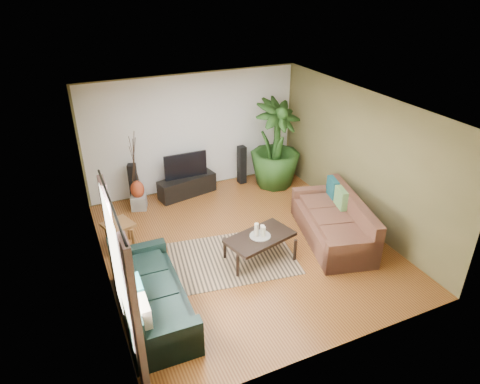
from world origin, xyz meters
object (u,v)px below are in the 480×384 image
sofa_right (332,219)px  television (186,165)px  tv_stand (187,186)px  speaker_right (242,165)px  vase (137,190)px  side_table (120,235)px  coffee_table (260,248)px  sofa_left (151,291)px  pedestal (139,202)px  speaker_left (134,184)px  potted_plant (275,144)px

sofa_right → television: (-1.98, 2.88, 0.31)m
tv_stand → speaker_right: speaker_right is taller
sofa_right → vase: sofa_right is taller
speaker_right → side_table: bearing=-157.9°
coffee_table → vase: vase is taller
side_table → coffee_table: bearing=-32.4°
sofa_left → pedestal: size_ratio=6.76×
speaker_left → potted_plant: potted_plant is taller
sofa_right → vase: (-3.14, 2.69, 0.04)m
speaker_left → speaker_right: (2.60, 0.00, -0.01)m
television → tv_stand: bearing=-90.0°
coffee_table → television: size_ratio=1.22×
speaker_left → speaker_right: bearing=19.7°
sofa_left → side_table: sofa_left is taller
tv_stand → television: size_ratio=1.36×
speaker_right → tv_stand: bearing=179.2°
television → side_table: bearing=-139.8°
sofa_right → pedestal: bearing=-116.1°
pedestal → coffee_table: bearing=-60.0°
side_table → pedestal: bearing=64.2°
speaker_right → side_table: size_ratio=1.80×
tv_stand → speaker_right: bearing=-8.2°
coffee_table → side_table: bearing=132.9°
sofa_left → sofa_right: (3.65, 0.60, 0.00)m
speaker_left → side_table: 1.70m
pedestal → vase: size_ratio=0.78×
sofa_left → vase: (0.51, 3.29, 0.04)m
sofa_right → vase: bearing=-116.1°
potted_plant → pedestal: bearing=177.0°
tv_stand → vase: bearing=177.0°
sofa_right → potted_plant: size_ratio=1.05×
television → speaker_right: (1.42, 0.06, -0.27)m
potted_plant → vase: size_ratio=5.10×
television → speaker_right: 1.44m
sofa_right → side_table: bearing=-95.4°
sofa_left → potted_plant: (3.75, 3.13, 0.61)m
speaker_right → coffee_table: bearing=-112.6°
sofa_left → potted_plant: bearing=-48.9°
potted_plant → pedestal: size_ratio=6.52×
sofa_right → coffee_table: sofa_right is taller
sofa_left → speaker_left: bearing=-6.4°
coffee_table → speaker_left: (-1.60, 2.98, 0.23)m
sofa_left → potted_plant: size_ratio=1.04×
coffee_table → television: television is taller
sofa_right → side_table: sofa_right is taller
television → potted_plant: potted_plant is taller
side_table → sofa_right: bearing=-19.9°
sofa_right → potted_plant: (0.11, 2.52, 0.61)m
coffee_table → sofa_left: bearing=-179.5°
sofa_right → pedestal: sofa_right is taller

